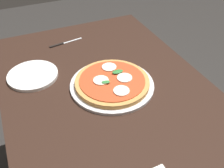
# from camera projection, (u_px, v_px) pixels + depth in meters

# --- Properties ---
(dining_table) EXTENTS (1.19, 0.81, 0.78)m
(dining_table) POSITION_uv_depth(u_px,v_px,m) (109.00, 112.00, 1.10)
(dining_table) COLOR black
(dining_table) RESTS_ON ground_plane
(serving_tray) EXTENTS (0.34, 0.34, 0.01)m
(serving_tray) POSITION_uv_depth(u_px,v_px,m) (112.00, 85.00, 1.04)
(serving_tray) COLOR silver
(serving_tray) RESTS_ON dining_table
(pizza) EXTENTS (0.30, 0.30, 0.03)m
(pizza) POSITION_uv_depth(u_px,v_px,m) (112.00, 82.00, 1.03)
(pizza) COLOR tan
(pizza) RESTS_ON serving_tray
(plate_white) EXTENTS (0.21, 0.21, 0.01)m
(plate_white) POSITION_uv_depth(u_px,v_px,m) (33.00, 75.00, 1.09)
(plate_white) COLOR white
(plate_white) RESTS_ON dining_table
(knife) EXTENTS (0.04, 0.17, 0.01)m
(knife) POSITION_uv_depth(u_px,v_px,m) (62.00, 44.00, 1.30)
(knife) COLOR black
(knife) RESTS_ON dining_table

